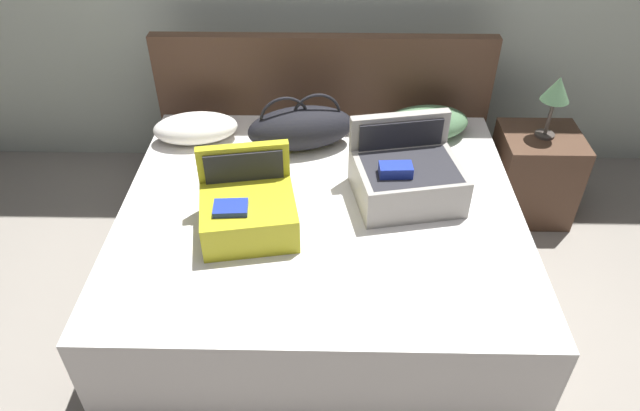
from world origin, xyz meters
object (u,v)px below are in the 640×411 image
object	(u,v)px
duffel_bag	(301,128)
table_lamp	(557,92)
pillow_center_head	(196,128)
nightstand	(533,175)
pillow_near_headboard	(426,123)
bed	(320,244)
hard_case_medium	(248,210)
hard_case_large	(407,176)

from	to	relation	value
duffel_bag	table_lamp	world-z (taller)	table_lamp
pillow_center_head	table_lamp	xyz separation A→B (m)	(1.94, 0.03, 0.22)
nightstand	table_lamp	xyz separation A→B (m)	(0.00, 0.00, 0.54)
pillow_near_headboard	nightstand	xyz separation A→B (m)	(0.66, -0.03, -0.32)
bed	nightstand	world-z (taller)	nightstand
hard_case_medium	pillow_near_headboard	distance (m)	1.21
bed	nightstand	distance (m)	1.38
bed	hard_case_medium	distance (m)	0.51
table_lamp	duffel_bag	bearing A→B (deg)	-176.32
pillow_near_headboard	table_lamp	xyz separation A→B (m)	(0.66, -0.03, 0.22)
bed	table_lamp	world-z (taller)	table_lamp
pillow_center_head	hard_case_large	bearing A→B (deg)	-24.10
bed	nightstand	size ratio (longest dim) A/B	3.58
hard_case_medium	pillow_near_headboard	size ratio (longest dim) A/B	0.98
pillow_center_head	table_lamp	distance (m)	1.95
nightstand	duffel_bag	bearing A→B (deg)	-176.32
pillow_near_headboard	pillow_center_head	xyz separation A→B (m)	(-1.28, -0.07, -0.01)
hard_case_large	pillow_near_headboard	size ratio (longest dim) A/B	1.15
bed	nightstand	xyz separation A→B (m)	(1.24, 0.61, 0.02)
hard_case_medium	pillow_center_head	world-z (taller)	hard_case_medium
hard_case_medium	table_lamp	xyz separation A→B (m)	(1.56, 0.78, 0.19)
pillow_near_headboard	pillow_center_head	distance (m)	1.28
hard_case_large	table_lamp	xyz separation A→B (m)	(0.83, 0.53, 0.18)
bed	table_lamp	size ratio (longest dim) A/B	5.40
hard_case_medium	nightstand	xyz separation A→B (m)	(1.56, 0.78, -0.34)
pillow_center_head	nightstand	xyz separation A→B (m)	(1.94, 0.03, -0.31)
duffel_bag	pillow_near_headboard	xyz separation A→B (m)	(0.69, 0.12, -0.04)
nightstand	table_lamp	world-z (taller)	table_lamp
table_lamp	nightstand	bearing A→B (deg)	0.00
hard_case_large	pillow_near_headboard	xyz separation A→B (m)	(0.16, 0.56, -0.04)
hard_case_large	duffel_bag	bearing A→B (deg)	129.02
bed	pillow_center_head	size ratio (longest dim) A/B	4.14
duffel_bag	hard_case_large	bearing A→B (deg)	-40.11
bed	duffel_bag	size ratio (longest dim) A/B	3.08
hard_case_large	pillow_near_headboard	bearing A→B (deg)	62.89
hard_case_large	pillow_near_headboard	world-z (taller)	hard_case_large
bed	hard_case_large	world-z (taller)	hard_case_large
bed	table_lamp	distance (m)	1.48
bed	pillow_center_head	world-z (taller)	pillow_center_head
bed	duffel_bag	distance (m)	0.65
duffel_bag	pillow_center_head	xyz separation A→B (m)	(-0.59, 0.05, -0.04)
bed	hard_case_medium	xyz separation A→B (m)	(-0.32, -0.18, 0.36)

